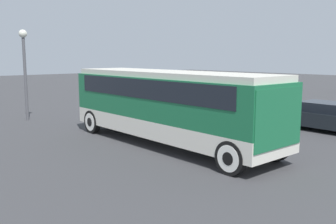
% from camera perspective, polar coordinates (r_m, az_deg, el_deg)
% --- Properties ---
extents(ground_plane, '(120.00, 120.00, 0.00)m').
position_cam_1_polar(ground_plane, '(15.22, -0.00, -4.96)').
color(ground_plane, '#38383A').
extents(tour_bus, '(10.14, 2.62, 2.96)m').
position_cam_1_polar(tour_bus, '(14.83, 0.24, 1.70)').
color(tour_bus, silver).
rests_on(tour_bus, ground_plane).
extents(parked_car_near, '(4.76, 1.92, 1.28)m').
position_cam_1_polar(parked_car_near, '(24.22, 9.57, 1.52)').
color(parked_car_near, silver).
rests_on(parked_car_near, ground_plane).
extents(parked_car_mid, '(4.14, 1.93, 1.37)m').
position_cam_1_polar(parked_car_mid, '(19.40, 23.13, -0.66)').
color(parked_car_mid, black).
rests_on(parked_car_mid, ground_plane).
extents(lamp_post, '(0.44, 0.44, 4.97)m').
position_cam_1_polar(lamp_post, '(21.99, -21.04, 7.37)').
color(lamp_post, '#515156').
rests_on(lamp_post, ground_plane).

